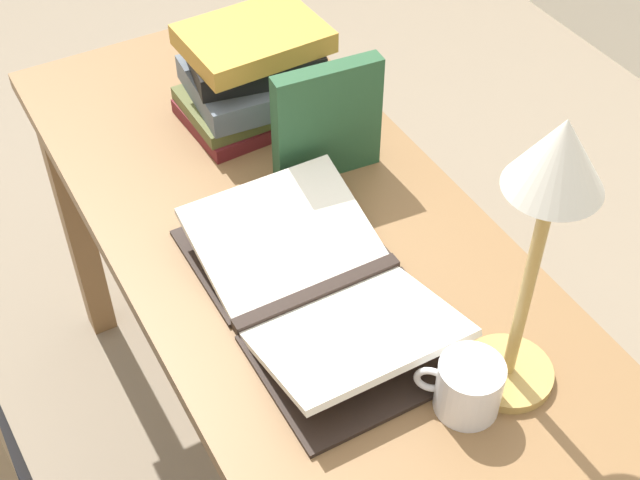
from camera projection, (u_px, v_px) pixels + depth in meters
reading_desk at (312, 294)px, 1.56m from camera, size 1.50×0.61×0.77m
open_book at (318, 288)px, 1.38m from camera, size 0.50×0.30×0.08m
book_stack_tall at (255, 75)px, 1.68m from camera, size 0.23×0.29×0.19m
book_standing_upright at (327, 122)px, 1.54m from camera, size 0.05×0.20×0.22m
reading_lamp at (548, 205)px, 1.05m from camera, size 0.13×0.13×0.46m
coffee_mug at (468, 387)px, 1.22m from camera, size 0.10×0.10×0.09m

